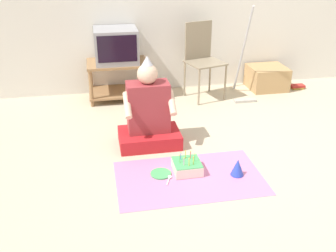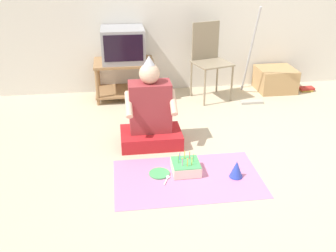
# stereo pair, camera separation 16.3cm
# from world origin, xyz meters

# --- Properties ---
(ground_plane) EXTENTS (16.00, 16.00, 0.00)m
(ground_plane) POSITION_xyz_m (0.00, 0.00, 0.00)
(ground_plane) COLOR beige
(tv_stand) EXTENTS (0.74, 0.51, 0.48)m
(tv_stand) POSITION_xyz_m (-1.15, 1.93, 0.29)
(tv_stand) COLOR #997047
(tv_stand) RESTS_ON ground_plane
(tv) EXTENTS (0.52, 0.49, 0.41)m
(tv) POSITION_xyz_m (-1.15, 1.93, 0.69)
(tv) COLOR #99999E
(tv) RESTS_ON tv_stand
(folding_chair) EXTENTS (0.52, 0.50, 0.95)m
(folding_chair) POSITION_xyz_m (-0.09, 1.82, 0.55)
(folding_chair) COLOR gray
(folding_chair) RESTS_ON ground_plane
(cardboard_box_stack) EXTENTS (0.49, 0.46, 0.31)m
(cardboard_box_stack) POSITION_xyz_m (0.87, 1.92, 0.15)
(cardboard_box_stack) COLOR tan
(cardboard_box_stack) RESTS_ON ground_plane
(dust_mop) EXTENTS (0.28, 0.47, 1.18)m
(dust_mop) POSITION_xyz_m (0.41, 1.62, 0.34)
(dust_mop) COLOR #B2ADA3
(dust_mop) RESTS_ON ground_plane
(book_pile) EXTENTS (0.19, 0.13, 0.05)m
(book_pile) POSITION_xyz_m (1.29, 1.83, 0.03)
(book_pile) COLOR #A88933
(book_pile) RESTS_ON ground_plane
(person_seated) EXTENTS (0.60, 0.41, 0.90)m
(person_seated) POSITION_xyz_m (-0.94, 0.62, 0.31)
(person_seated) COLOR red
(person_seated) RESTS_ON ground_plane
(party_cloth) EXTENTS (1.26, 0.76, 0.01)m
(party_cloth) POSITION_xyz_m (-0.69, -0.08, 0.00)
(party_cloth) COLOR pink
(party_cloth) RESTS_ON ground_plane
(birthday_cake) EXTENTS (0.24, 0.24, 0.18)m
(birthday_cake) POSITION_xyz_m (-0.69, 0.02, 0.06)
(birthday_cake) COLOR #F4E0C6
(birthday_cake) RESTS_ON party_cloth
(party_hat_blue) EXTENTS (0.12, 0.12, 0.15)m
(party_hat_blue) POSITION_xyz_m (-0.28, -0.12, 0.08)
(party_hat_blue) COLOR blue
(party_hat_blue) RESTS_ON party_cloth
(paper_plate) EXTENTS (0.18, 0.18, 0.01)m
(paper_plate) POSITION_xyz_m (-0.93, 0.02, 0.01)
(paper_plate) COLOR #4CB266
(paper_plate) RESTS_ON party_cloth
(plastic_spoon_near) EXTENTS (0.07, 0.14, 0.01)m
(plastic_spoon_near) POSITION_xyz_m (-0.87, -0.06, 0.01)
(plastic_spoon_near) COLOR white
(plastic_spoon_near) RESTS_ON party_cloth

